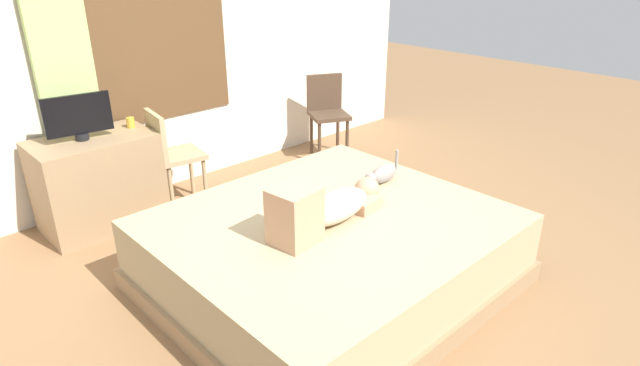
# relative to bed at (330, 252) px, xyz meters

# --- Properties ---
(ground_plane) EXTENTS (16.00, 16.00, 0.00)m
(ground_plane) POSITION_rel_bed_xyz_m (-0.03, -0.16, -0.25)
(ground_plane) COLOR olive
(back_wall_with_window) EXTENTS (6.40, 0.14, 2.90)m
(back_wall_with_window) POSITION_rel_bed_xyz_m (-0.03, 2.27, 1.20)
(back_wall_with_window) COLOR silver
(back_wall_with_window) RESTS_ON ground
(bed) EXTENTS (2.14, 1.90, 0.50)m
(bed) POSITION_rel_bed_xyz_m (0.00, 0.00, 0.00)
(bed) COLOR #997A56
(bed) RESTS_ON ground
(person_lying) EXTENTS (0.94, 0.35, 0.34)m
(person_lying) POSITION_rel_bed_xyz_m (-0.07, -0.04, 0.37)
(person_lying) COLOR #CCB299
(person_lying) RESTS_ON bed
(cat) EXTENTS (0.36, 0.12, 0.21)m
(cat) POSITION_rel_bed_xyz_m (0.67, 0.14, 0.32)
(cat) COLOR gray
(cat) RESTS_ON bed
(desk) EXTENTS (0.90, 0.56, 0.74)m
(desk) POSITION_rel_bed_xyz_m (-0.74, 1.87, 0.12)
(desk) COLOR #997A56
(desk) RESTS_ON ground
(tv_monitor) EXTENTS (0.48, 0.10, 0.35)m
(tv_monitor) POSITION_rel_bed_xyz_m (-0.80, 1.87, 0.68)
(tv_monitor) COLOR black
(tv_monitor) RESTS_ON desk
(cup) EXTENTS (0.06, 0.06, 0.08)m
(cup) POSITION_rel_bed_xyz_m (-0.39, 1.91, 0.54)
(cup) COLOR gold
(cup) RESTS_ON desk
(chair_by_desk) EXTENTS (0.43, 0.43, 0.86)m
(chair_by_desk) POSITION_rel_bed_xyz_m (-0.16, 1.76, 0.26)
(chair_by_desk) COLOR tan
(chair_by_desk) RESTS_ON ground
(chair_spare) EXTENTS (0.51, 0.51, 0.86)m
(chair_spare) POSITION_rel_bed_xyz_m (1.69, 1.78, 0.26)
(chair_spare) COLOR #4C3828
(chair_spare) RESTS_ON ground
(curtain_left) EXTENTS (0.44, 0.06, 2.50)m
(curtain_left) POSITION_rel_bed_xyz_m (-0.75, 2.15, 1.00)
(curtain_left) COLOR #ADCC75
(curtain_left) RESTS_ON ground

